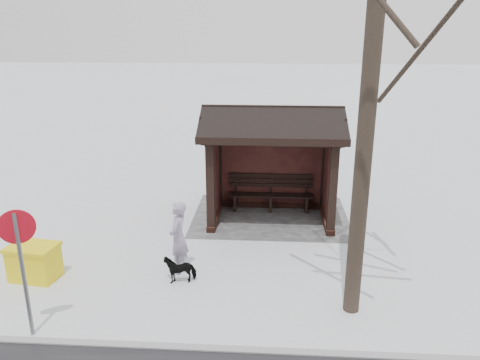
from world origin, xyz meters
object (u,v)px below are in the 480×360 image
pedestrian (178,238)px  road_sign (20,246)px  grit_bin (34,262)px  bus_shelter (272,140)px  dog (180,268)px

pedestrian → road_sign: road_sign is taller
pedestrian → road_sign: 3.20m
pedestrian → grit_bin: (2.91, 0.48, -0.41)m
bus_shelter → dog: bearing=62.7°
dog → road_sign: road_sign is taller
bus_shelter → pedestrian: 3.94m
bus_shelter → dog: (1.83, 3.54, -1.89)m
dog → grit_bin: grit_bin is taller
bus_shelter → pedestrian: size_ratio=2.30×
grit_bin → road_sign: bearing=122.9°
bus_shelter → road_sign: size_ratio=1.60×
grit_bin → road_sign: (-0.84, 1.80, 1.26)m
dog → road_sign: bearing=-63.2°
pedestrian → dog: 0.64m
road_sign → dog: bearing=-161.9°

